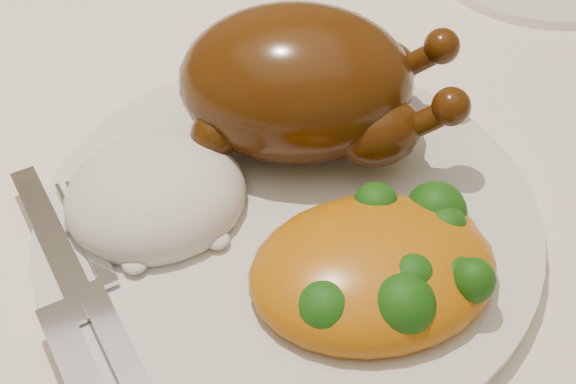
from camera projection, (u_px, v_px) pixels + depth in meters
name	position (u px, v px, depth m)	size (l,w,h in m)	color
dining_table	(153.00, 186.00, 0.68)	(1.60, 0.90, 0.76)	brown
tablecloth	(142.00, 120.00, 0.63)	(1.73, 1.03, 0.18)	white
dinner_plate	(288.00, 222.00, 0.50)	(0.31, 0.31, 0.01)	silver
roast_chicken	(303.00, 83.00, 0.51)	(0.20, 0.16, 0.10)	#4E2708
rice_mound	(156.00, 196.00, 0.49)	(0.12, 0.11, 0.06)	white
mac_and_cheese	(386.00, 266.00, 0.45)	(0.15, 0.13, 0.05)	#C9720C
cutlery	(87.00, 314.00, 0.44)	(0.06, 0.20, 0.01)	silver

